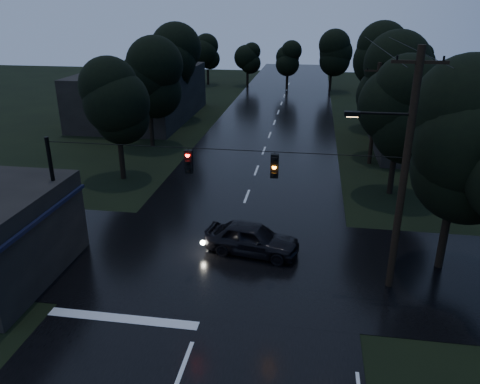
# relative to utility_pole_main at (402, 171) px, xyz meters

# --- Properties ---
(main_road) EXTENTS (12.00, 120.00, 0.02)m
(main_road) POSITION_rel_utility_pole_main_xyz_m (-7.41, 19.00, -5.26)
(main_road) COLOR black
(main_road) RESTS_ON ground
(cross_street) EXTENTS (60.00, 9.00, 0.02)m
(cross_street) POSITION_rel_utility_pole_main_xyz_m (-7.41, 1.00, -5.26)
(cross_street) COLOR black
(cross_street) RESTS_ON ground
(building_far_right) EXTENTS (10.00, 14.00, 4.40)m
(building_far_right) POSITION_rel_utility_pole_main_xyz_m (6.59, 23.00, -3.06)
(building_far_right) COLOR black
(building_far_right) RESTS_ON ground
(building_far_left) EXTENTS (10.00, 16.00, 5.00)m
(building_far_left) POSITION_rel_utility_pole_main_xyz_m (-21.41, 29.00, -2.76)
(building_far_left) COLOR black
(building_far_left) RESTS_ON ground
(utility_pole_main) EXTENTS (3.50, 0.30, 10.00)m
(utility_pole_main) POSITION_rel_utility_pole_main_xyz_m (0.00, 0.00, 0.00)
(utility_pole_main) COLOR black
(utility_pole_main) RESTS_ON ground
(utility_pole_far) EXTENTS (2.00, 0.30, 7.50)m
(utility_pole_far) POSITION_rel_utility_pole_main_xyz_m (0.89, 17.00, -1.38)
(utility_pole_far) COLOR black
(utility_pole_far) RESTS_ON ground
(anchor_pole_left) EXTENTS (0.18, 0.18, 6.00)m
(anchor_pole_left) POSITION_rel_utility_pole_main_xyz_m (-14.91, 0.00, -2.26)
(anchor_pole_left) COLOR black
(anchor_pole_left) RESTS_ON ground
(span_signals) EXTENTS (15.00, 0.37, 1.12)m
(span_signals) POSITION_rel_utility_pole_main_xyz_m (-6.85, -0.01, -0.01)
(span_signals) COLOR black
(span_signals) RESTS_ON ground
(tree_corner_near) EXTENTS (4.48, 4.48, 9.44)m
(tree_corner_near) POSITION_rel_utility_pole_main_xyz_m (2.59, 2.00, 0.74)
(tree_corner_near) COLOR black
(tree_corner_near) RESTS_ON ground
(tree_left_a) EXTENTS (3.92, 3.92, 8.26)m
(tree_left_a) POSITION_rel_utility_pole_main_xyz_m (-16.41, 11.00, -0.02)
(tree_left_a) COLOR black
(tree_left_a) RESTS_ON ground
(tree_left_b) EXTENTS (4.20, 4.20, 8.85)m
(tree_left_b) POSITION_rel_utility_pole_main_xyz_m (-17.01, 19.00, 0.36)
(tree_left_b) COLOR black
(tree_left_b) RESTS_ON ground
(tree_left_c) EXTENTS (4.48, 4.48, 9.44)m
(tree_left_c) POSITION_rel_utility_pole_main_xyz_m (-17.61, 29.00, 0.74)
(tree_left_c) COLOR black
(tree_left_c) RESTS_ON ground
(tree_right_a) EXTENTS (4.20, 4.20, 8.85)m
(tree_right_a) POSITION_rel_utility_pole_main_xyz_m (1.59, 11.00, 0.36)
(tree_right_a) COLOR black
(tree_right_a) RESTS_ON ground
(tree_right_b) EXTENTS (4.48, 4.48, 9.44)m
(tree_right_b) POSITION_rel_utility_pole_main_xyz_m (2.19, 19.00, 0.74)
(tree_right_b) COLOR black
(tree_right_b) RESTS_ON ground
(tree_right_c) EXTENTS (4.76, 4.76, 10.03)m
(tree_right_c) POSITION_rel_utility_pole_main_xyz_m (2.79, 29.00, 1.11)
(tree_right_c) COLOR black
(tree_right_c) RESTS_ON ground
(car) EXTENTS (4.84, 2.59, 1.57)m
(car) POSITION_rel_utility_pole_main_xyz_m (-6.15, 1.94, -4.48)
(car) COLOR black
(car) RESTS_ON ground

